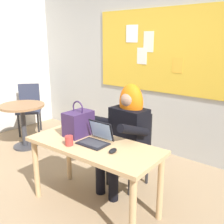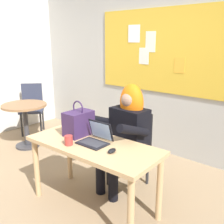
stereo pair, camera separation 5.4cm
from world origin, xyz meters
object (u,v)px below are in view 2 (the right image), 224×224
Objects in this scene: laptop at (96,138)px; person_costumed at (126,129)px; computer_mouse at (112,151)px; handbag at (79,123)px; side_table_round at (25,116)px; desk_main at (93,153)px; coffee_mug at (69,140)px; chair_at_desk at (132,145)px; chair_spare_by_window at (32,105)px.

person_costumed is at bearing 89.91° from laptop.
computer_mouse is (0.27, -0.07, -0.03)m from laptop.
handbag is 0.53× the size of side_table_round.
person_costumed is (-0.01, 0.54, 0.11)m from desk_main.
laptop reaches higher than computer_mouse.
computer_mouse is at bearing 29.71° from person_costumed.
coffee_mug is at bearing -128.13° from laptop.
desk_main is 0.68m from chair_at_desk.
laptop is at bearing 2.83° from chair_at_desk.
person_costumed reaches higher than computer_mouse.
laptop is at bearing 75.47° from desk_main.
handbag is at bearing 158.66° from computer_mouse.
chair_at_desk reaches higher than computer_mouse.
desk_main is 2.68m from chair_spare_by_window.
laptop is at bearing 155.31° from computer_mouse.
computer_mouse is 0.11× the size of chair_spare_by_window.
side_table_round is (-1.82, 0.61, -0.24)m from coffee_mug.
person_costumed is at bearing 58.66° from handbag.
chair_at_desk is (0.00, 0.66, -0.12)m from desk_main.
chair_spare_by_window is at bearing 159.26° from laptop.
side_table_round is (-1.97, -0.24, 0.03)m from chair_at_desk.
chair_spare_by_window reaches higher than desk_main.
computer_mouse is 0.46m from coffee_mug.
desk_main is 1.54× the size of chair_spare_by_window.
computer_mouse is 0.28× the size of handbag.
chair_at_desk reaches higher than coffee_mug.
side_table_round is at bearing -81.00° from chair_at_desk.
side_table_round is (-1.97, -0.11, -0.20)m from person_costumed.
side_table_round is at bearing -0.00° from chair_spare_by_window.
person_costumed reaches higher than chair_at_desk.
handbag is (-0.30, 0.04, 0.09)m from laptop.
desk_main is 4.72× the size of laptop.
computer_mouse reaches higher than side_table_round.
chair_spare_by_window is at bearing 159.64° from handbag.
desk_main is at bearing 3.61° from person_costumed.
computer_mouse is at bearing 18.35° from coffee_mug.
side_table_round is at bearing 161.55° from coffee_mug.
person_costumed is 11.89× the size of computer_mouse.
computer_mouse is 0.59m from handbag.
chair_spare_by_window is at bearing 151.29° from computer_mouse.
chair_at_desk is at bearing 89.95° from desk_main.
laptop is 0.27m from coffee_mug.
person_costumed reaches higher than laptop.
desk_main is 1.14× the size of person_costumed.
person_costumed reaches higher than handbag.
person_costumed reaches higher than side_table_round.
desk_main is 0.55m from person_costumed.
chair_spare_by_window is (-2.52, 0.37, -0.21)m from person_costumed.
chair_at_desk is 2.35× the size of handbag.
desk_main is 0.38m from handbag.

